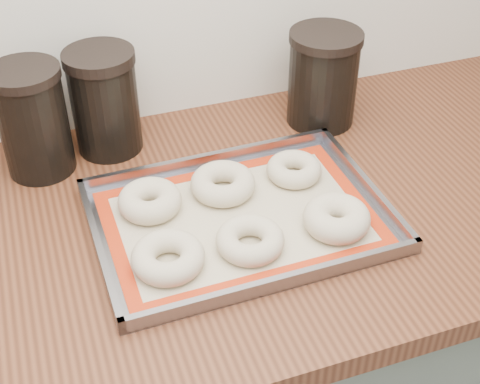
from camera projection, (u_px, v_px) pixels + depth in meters
name	position (u px, v px, depth m)	size (l,w,h in m)	color
cabinet	(241.00, 380.00, 1.39)	(3.00, 0.65, 0.86)	slate
countertop	(241.00, 215.00, 1.11)	(3.06, 0.68, 0.04)	brown
baking_tray	(240.00, 218.00, 1.06)	(0.46, 0.34, 0.03)	gray
baking_mat	(240.00, 219.00, 1.07)	(0.42, 0.29, 0.00)	#C6B793
bagel_front_left	(168.00, 257.00, 0.97)	(0.11, 0.11, 0.04)	beige
bagel_front_mid	(250.00, 240.00, 1.00)	(0.10, 0.10, 0.03)	beige
bagel_front_right	(337.00, 218.00, 1.03)	(0.11, 0.11, 0.04)	beige
bagel_back_left	(150.00, 201.00, 1.07)	(0.10, 0.10, 0.04)	beige
bagel_back_mid	(223.00, 184.00, 1.11)	(0.11, 0.11, 0.04)	beige
bagel_back_right	(294.00, 169.00, 1.14)	(0.09, 0.09, 0.03)	beige
canister_left	(33.00, 121.00, 1.12)	(0.12, 0.12, 0.19)	black
canister_mid	(105.00, 101.00, 1.18)	(0.12, 0.12, 0.19)	black
canister_right	(323.00, 78.00, 1.25)	(0.14, 0.14, 0.18)	black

